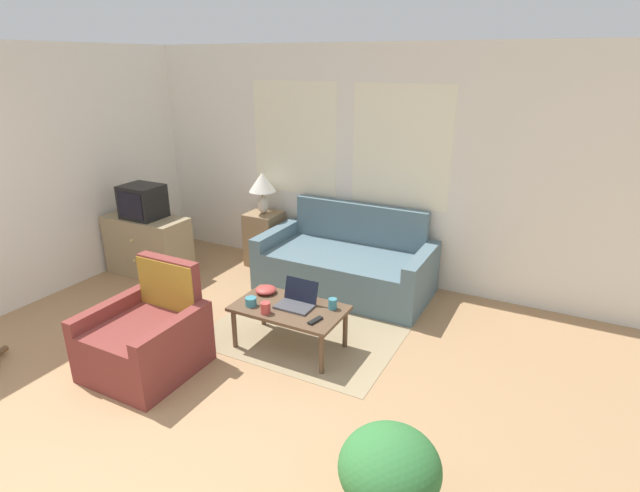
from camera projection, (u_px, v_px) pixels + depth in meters
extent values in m
plane|color=#A87F56|center=(95.00, 486.00, 3.03)|extent=(16.00, 16.00, 0.00)
cube|color=white|center=(352.00, 165.00, 5.68)|extent=(6.26, 0.05, 2.60)
cube|color=white|center=(294.00, 139.00, 5.89)|extent=(1.10, 0.01, 1.30)
cube|color=white|center=(400.00, 147.00, 5.32)|extent=(1.10, 0.01, 1.30)
cube|color=white|center=(49.00, 173.00, 5.26)|extent=(0.05, 4.72, 2.60)
cube|color=#9E8966|center=(323.00, 316.00, 5.03)|extent=(1.75, 2.07, 0.01)
cube|color=slate|center=(344.00, 272.00, 5.52)|extent=(1.59, 0.94, 0.44)
cube|color=slate|center=(360.00, 241.00, 5.78)|extent=(1.59, 0.12, 0.90)
cube|color=slate|center=(278.00, 252.00, 5.86)|extent=(0.14, 0.94, 0.59)
cube|color=slate|center=(421.00, 281.00, 5.12)|extent=(0.14, 0.94, 0.59)
cube|color=brown|center=(145.00, 347.00, 4.09)|extent=(0.60, 0.81, 0.43)
cube|color=brown|center=(172.00, 305.00, 4.30)|extent=(0.60, 0.10, 0.88)
cube|color=brown|center=(113.00, 331.00, 4.22)|extent=(0.10, 0.81, 0.55)
cube|color=brown|center=(176.00, 352.00, 3.92)|extent=(0.10, 0.81, 0.55)
cube|color=#A87F28|center=(167.00, 297.00, 4.22)|extent=(0.60, 0.01, 0.63)
cube|color=#998460|center=(149.00, 246.00, 5.92)|extent=(1.00, 0.46, 0.71)
sphere|color=tan|center=(131.00, 241.00, 5.67)|extent=(0.04, 0.04, 0.04)
sphere|color=tan|center=(134.00, 261.00, 5.76)|extent=(0.04, 0.04, 0.04)
cube|color=black|center=(143.00, 201.00, 5.73)|extent=(0.44, 0.37, 0.38)
cube|color=black|center=(130.00, 206.00, 5.57)|extent=(0.36, 0.01, 0.30)
cube|color=#937551|center=(265.00, 239.00, 6.22)|extent=(0.39, 0.39, 0.66)
ellipsoid|color=beige|center=(263.00, 205.00, 6.06)|extent=(0.14, 0.14, 0.21)
cylinder|color=tan|center=(263.00, 194.00, 6.01)|extent=(0.02, 0.02, 0.06)
cone|color=white|center=(262.00, 182.00, 5.96)|extent=(0.32, 0.32, 0.23)
cube|color=brown|center=(289.00, 308.00, 4.36)|extent=(0.97, 0.56, 0.03)
cylinder|color=brown|center=(234.00, 329.00, 4.43)|extent=(0.04, 0.04, 0.37)
cylinder|color=brown|center=(321.00, 354.00, 4.05)|extent=(0.04, 0.04, 0.37)
cylinder|color=brown|center=(263.00, 307.00, 4.81)|extent=(0.04, 0.04, 0.37)
cylinder|color=brown|center=(345.00, 328.00, 4.43)|extent=(0.04, 0.04, 0.37)
cube|color=#47474C|center=(294.00, 307.00, 4.33)|extent=(0.32, 0.20, 0.02)
cube|color=black|center=(301.00, 290.00, 4.40)|extent=(0.32, 0.06, 0.20)
cylinder|color=teal|center=(333.00, 304.00, 4.31)|extent=(0.08, 0.08, 0.10)
cylinder|color=teal|center=(251.00, 302.00, 4.36)|extent=(0.10, 0.10, 0.08)
cylinder|color=#B23D38|center=(266.00, 308.00, 4.23)|extent=(0.09, 0.09, 0.10)
ellipsoid|color=#B23D38|center=(266.00, 290.00, 4.60)|extent=(0.19, 0.19, 0.06)
cube|color=black|center=(315.00, 321.00, 4.11)|extent=(0.08, 0.16, 0.02)
ellipsoid|color=#337538|center=(390.00, 467.00, 2.63)|extent=(0.55, 0.55, 0.41)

